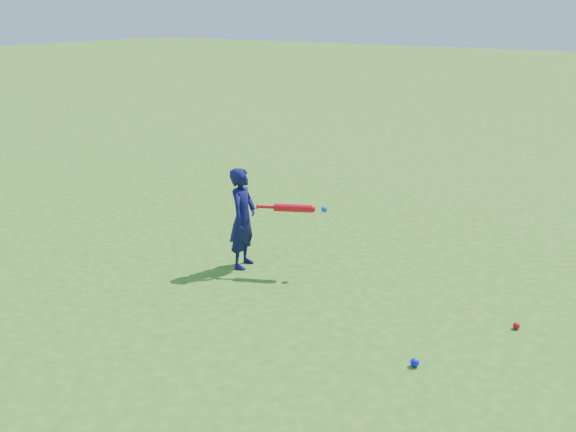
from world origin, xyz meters
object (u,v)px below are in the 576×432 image
object	(u,v)px
bat_swing	(296,208)
ground_ball_red	(516,326)
child	(243,218)
ground_ball_blue	(415,363)

from	to	relation	value
bat_swing	ground_ball_red	bearing A→B (deg)	-26.27
child	bat_swing	distance (m)	0.62
child	bat_swing	size ratio (longest dim) A/B	1.60
child	ground_ball_blue	world-z (taller)	child
ground_ball_red	ground_ball_blue	world-z (taller)	ground_ball_blue
child	ground_ball_red	xyz separation A→B (m)	(2.94, 0.20, -0.53)
ground_ball_blue	bat_swing	size ratio (longest dim) A/B	0.11
bat_swing	child	bearing A→B (deg)	175.36
child	bat_swing	bearing A→B (deg)	-83.08
ground_ball_red	bat_swing	distance (m)	2.48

